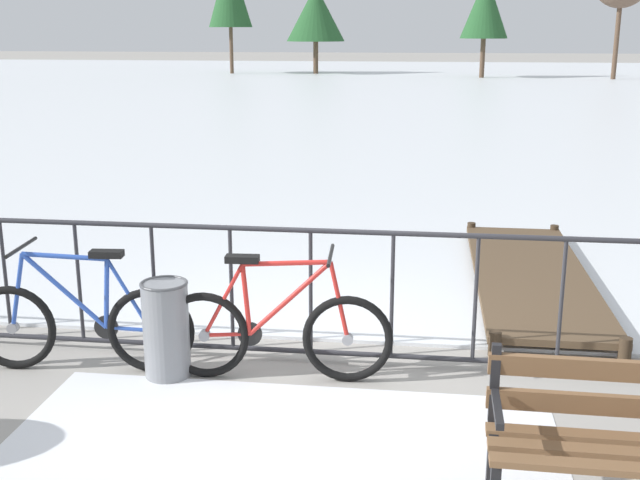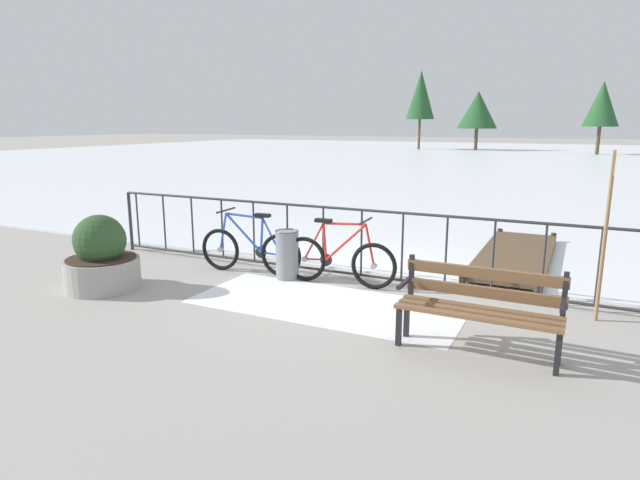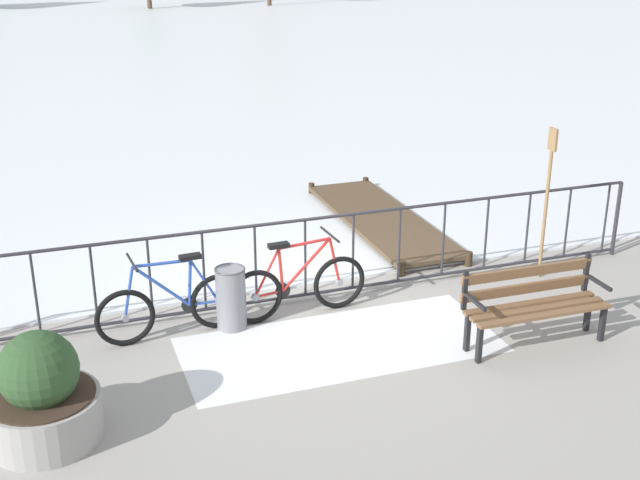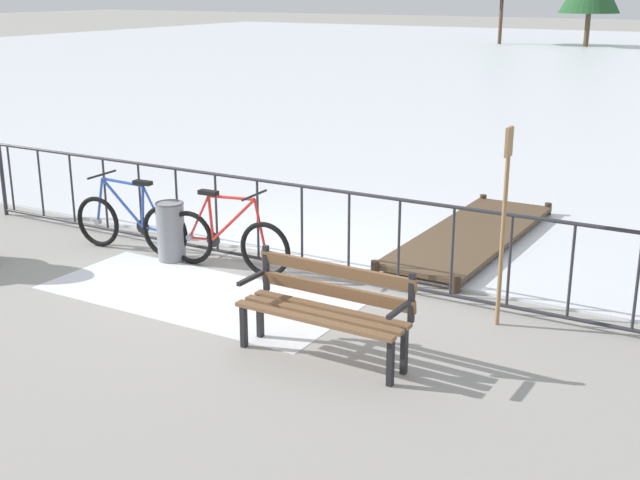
% 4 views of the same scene
% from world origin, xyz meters
% --- Properties ---
extents(ground_plane, '(160.00, 160.00, 0.00)m').
position_xyz_m(ground_plane, '(0.00, 0.00, 0.00)').
color(ground_plane, '#9E9991').
extents(frozen_pond, '(80.00, 56.00, 0.03)m').
position_xyz_m(frozen_pond, '(0.00, 28.40, 0.01)').
color(frozen_pond, white).
rests_on(frozen_pond, ground).
extents(snow_patch, '(3.47, 1.51, 0.01)m').
position_xyz_m(snow_patch, '(-0.00, -1.20, 0.00)').
color(snow_patch, white).
rests_on(snow_patch, ground).
extents(railing_fence, '(9.06, 0.06, 1.07)m').
position_xyz_m(railing_fence, '(0.00, 0.00, 0.56)').
color(railing_fence, '#2D2D33').
rests_on(railing_fence, ground).
extents(bicycle_near_railing, '(1.71, 0.52, 0.97)m').
position_xyz_m(bicycle_near_railing, '(-1.67, -0.39, 0.37)').
color(bicycle_near_railing, black).
rests_on(bicycle_near_railing, ground).
extents(bicycle_second, '(1.71, 0.52, 0.97)m').
position_xyz_m(bicycle_second, '(-0.21, -0.35, 0.37)').
color(bicycle_second, black).
rests_on(bicycle_second, ground).
extents(trash_bin, '(0.35, 0.35, 0.73)m').
position_xyz_m(trash_bin, '(-1.02, -0.40, 0.37)').
color(trash_bin, gray).
rests_on(trash_bin, ground).
extents(wooden_dock, '(1.10, 3.74, 0.20)m').
position_xyz_m(wooden_dock, '(1.92, 2.12, 0.12)').
color(wooden_dock, brown).
rests_on(wooden_dock, ground).
extents(tree_centre, '(2.41, 2.41, 5.13)m').
position_xyz_m(tree_centre, '(3.59, 36.76, 3.54)').
color(tree_centre, brown).
rests_on(tree_centre, ground).
extents(tree_east_mid, '(3.23, 3.23, 4.79)m').
position_xyz_m(tree_east_mid, '(-5.42, 39.36, 3.28)').
color(tree_east_mid, brown).
rests_on(tree_east_mid, ground).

